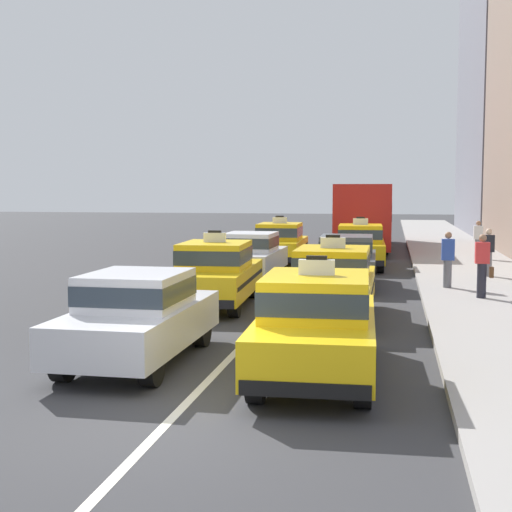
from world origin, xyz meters
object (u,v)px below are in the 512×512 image
object	(u,v)px
pedestrian_mid_block	(483,266)
taxi_left_fourth	(280,243)
sedan_left_third	(251,255)
pedestrian_trailing	(478,239)
taxi_right_second	(333,282)
sedan_left_nearest	(138,314)
pedestrian_far_corner	(488,252)
pedestrian_near_crosswalk	(448,259)
bus_right_fifth	(367,213)
sedan_right_third	(347,259)
taxi_right_nearest	(317,323)
taxi_right_fourth	(360,245)
taxi_left_second	(216,272)

from	to	relation	value
pedestrian_mid_block	taxi_left_fourth	bearing A→B (deg)	127.98
sedan_left_third	pedestrian_trailing	bearing A→B (deg)	43.19
taxi_right_second	sedan_left_nearest	bearing A→B (deg)	-121.68
taxi_left_fourth	taxi_right_second	world-z (taller)	same
taxi_right_second	pedestrian_far_corner	xyz separation A→B (m)	(4.43, 7.99, 0.06)
pedestrian_near_crosswalk	bus_right_fifth	bearing A→B (deg)	100.80
sedan_left_third	taxi_left_fourth	xyz separation A→B (m)	(0.19, 5.00, 0.03)
sedan_left_third	taxi_right_second	size ratio (longest dim) A/B	0.95
sedan_right_third	pedestrian_near_crosswalk	world-z (taller)	pedestrian_near_crosswalk
sedan_right_third	pedestrian_mid_block	bearing A→B (deg)	-35.99
sedan_left_third	taxi_left_fourth	bearing A→B (deg)	87.84
pedestrian_mid_block	pedestrian_far_corner	bearing A→B (deg)	81.12
sedan_left_third	sedan_right_third	bearing A→B (deg)	-15.73
taxi_right_nearest	taxi_right_second	bearing A→B (deg)	91.84
pedestrian_trailing	taxi_right_fourth	bearing A→B (deg)	-145.74
pedestrian_trailing	sedan_left_third	bearing A→B (deg)	-136.81
taxi_right_fourth	pedestrian_trailing	distance (m)	5.64
bus_right_fifth	pedestrian_far_corner	world-z (taller)	bus_right_fifth
taxi_right_nearest	bus_right_fifth	xyz separation A→B (m)	(-0.12, 25.18, 0.94)
taxi_left_second	taxi_left_fourth	world-z (taller)	same
taxi_right_nearest	pedestrian_trailing	size ratio (longest dim) A/B	2.96
taxi_right_fourth	pedestrian_far_corner	world-z (taller)	taxi_right_fourth
taxi_right_nearest	bus_right_fifth	size ratio (longest dim) A/B	0.41
sedan_right_third	pedestrian_near_crosswalk	distance (m)	3.07
taxi_right_fourth	bus_right_fifth	size ratio (longest dim) A/B	0.41
pedestrian_mid_block	pedestrian_trailing	size ratio (longest dim) A/B	1.07
sedan_left_nearest	sedan_left_third	xyz separation A→B (m)	(-0.28, 11.42, 0.00)
bus_right_fifth	taxi_right_second	bearing A→B (deg)	-90.14
taxi_right_nearest	pedestrian_near_crosswalk	xyz separation A→B (m)	(2.75, 10.14, 0.09)
sedan_left_nearest	sedan_right_third	xyz separation A→B (m)	(2.91, 10.52, 0.00)
taxi_left_second	taxi_right_fourth	distance (m)	10.28
taxi_right_second	bus_right_fifth	bearing A→B (deg)	89.86
sedan_right_third	pedestrian_far_corner	size ratio (longest dim) A/B	2.77
taxi_right_nearest	pedestrian_mid_block	xyz separation A→B (m)	(3.49, 8.25, 0.11)
sedan_left_nearest	taxi_right_nearest	distance (m)	3.15
taxi_left_fourth	pedestrian_far_corner	distance (m)	8.32
pedestrian_near_crosswalk	pedestrian_mid_block	size ratio (longest dim) A/B	0.97
taxi_right_nearest	pedestrian_trailing	world-z (taller)	taxi_right_nearest
sedan_left_third	taxi_right_fourth	distance (m)	5.52
sedan_left_third	pedestrian_trailing	distance (m)	11.02
taxi_right_fourth	pedestrian_mid_block	bearing A→B (deg)	-66.15
taxi_left_second	bus_right_fifth	world-z (taller)	bus_right_fifth
sedan_left_nearest	taxi_left_fourth	world-z (taller)	taxi_left_fourth
taxi_right_nearest	sedan_right_third	bearing A→B (deg)	91.12
sedan_right_third	taxi_right_fourth	size ratio (longest dim) A/B	0.94
pedestrian_trailing	taxi_left_fourth	bearing A→B (deg)	-162.00
pedestrian_far_corner	pedestrian_mid_block	bearing A→B (deg)	-98.88
pedestrian_near_crosswalk	pedestrian_mid_block	world-z (taller)	pedestrian_mid_block
sedan_left_third	pedestrian_trailing	size ratio (longest dim) A/B	2.77
bus_right_fifth	pedestrian_mid_block	xyz separation A→B (m)	(3.61, -16.93, -0.83)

